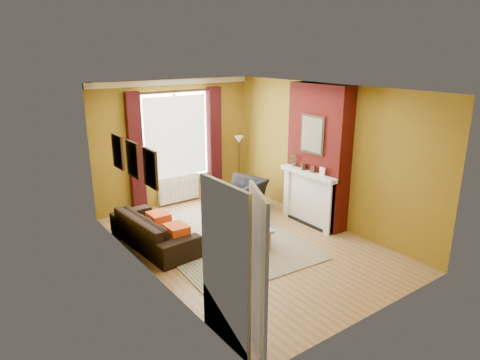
{
  "coord_description": "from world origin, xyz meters",
  "views": [
    {
      "loc": [
        -4.33,
        -5.73,
        3.41
      ],
      "look_at": [
        0.0,
        0.25,
        1.15
      ],
      "focal_mm": 32.0,
      "sensor_mm": 36.0,
      "label": 1
    }
  ],
  "objects_px": {
    "wicker_stool": "(208,194)",
    "coffee_table": "(245,224)",
    "sofa": "(154,230)",
    "floor_lamp": "(239,149)",
    "armchair": "(239,196)"
  },
  "relations": [
    {
      "from": "armchair",
      "to": "wicker_stool",
      "type": "height_order",
      "value": "armchair"
    },
    {
      "from": "armchair",
      "to": "coffee_table",
      "type": "relative_size",
      "value": 0.84
    },
    {
      "from": "coffee_table",
      "to": "wicker_stool",
      "type": "height_order",
      "value": "wicker_stool"
    },
    {
      "from": "sofa",
      "to": "floor_lamp",
      "type": "xyz_separation_m",
      "value": [
        2.92,
        1.43,
        0.84
      ]
    },
    {
      "from": "sofa",
      "to": "coffee_table",
      "type": "height_order",
      "value": "sofa"
    },
    {
      "from": "coffee_table",
      "to": "floor_lamp",
      "type": "distance_m",
      "value": 2.84
    },
    {
      "from": "armchair",
      "to": "floor_lamp",
      "type": "height_order",
      "value": "floor_lamp"
    },
    {
      "from": "wicker_stool",
      "to": "armchair",
      "type": "bearing_deg",
      "value": -71.72
    },
    {
      "from": "sofa",
      "to": "wicker_stool",
      "type": "bearing_deg",
      "value": -60.29
    },
    {
      "from": "armchair",
      "to": "wicker_stool",
      "type": "bearing_deg",
      "value": -89.98
    },
    {
      "from": "armchair",
      "to": "coffee_table",
      "type": "distance_m",
      "value": 1.56
    },
    {
      "from": "coffee_table",
      "to": "floor_lamp",
      "type": "relative_size",
      "value": 0.89
    },
    {
      "from": "wicker_stool",
      "to": "coffee_table",
      "type": "bearing_deg",
      "value": -103.93
    },
    {
      "from": "sofa",
      "to": "coffee_table",
      "type": "relative_size",
      "value": 1.59
    },
    {
      "from": "coffee_table",
      "to": "floor_lamp",
      "type": "height_order",
      "value": "floor_lamp"
    }
  ]
}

